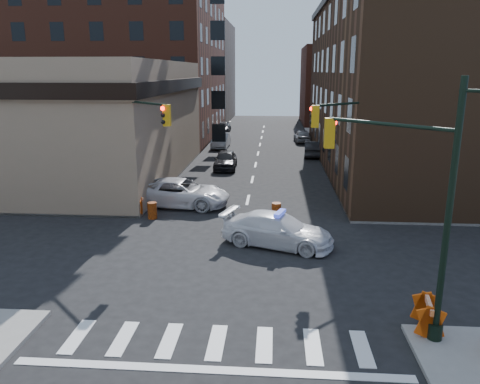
% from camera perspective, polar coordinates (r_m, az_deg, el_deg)
% --- Properties ---
extents(ground, '(140.00, 140.00, 0.00)m').
position_cam_1_polar(ground, '(21.45, -0.61, -8.12)').
color(ground, black).
rests_on(ground, ground).
extents(sidewalk_nw, '(34.00, 54.50, 0.15)m').
position_cam_1_polar(sidewalk_nw, '(58.57, -20.81, 5.56)').
color(sidewalk_nw, gray).
rests_on(sidewalk_nw, ground).
extents(sidewalk_ne, '(34.00, 54.50, 0.15)m').
position_cam_1_polar(sidewalk_ne, '(57.22, 26.18, 4.82)').
color(sidewalk_ne, gray).
rests_on(sidewalk_ne, ground).
extents(bank_building, '(22.00, 22.00, 9.00)m').
position_cam_1_polar(bank_building, '(40.94, -23.17, 8.11)').
color(bank_building, '#876F58').
rests_on(bank_building, ground).
extents(apartment_block, '(25.00, 25.00, 24.00)m').
position_cam_1_polar(apartment_block, '(63.16, -15.09, 17.46)').
color(apartment_block, '#57291B').
rests_on(apartment_block, ground).
extents(commercial_row_ne, '(14.00, 34.00, 14.00)m').
position_cam_1_polar(commercial_row_ne, '(43.72, 19.71, 12.06)').
color(commercial_row_ne, '#482F1C').
rests_on(commercial_row_ne, ground).
extents(filler_nw, '(20.00, 18.00, 16.00)m').
position_cam_1_polar(filler_nw, '(83.62, -8.19, 14.22)').
color(filler_nw, brown).
rests_on(filler_nw, ground).
extents(filler_ne, '(16.00, 16.00, 12.00)m').
position_cam_1_polar(filler_ne, '(78.72, 13.60, 12.50)').
color(filler_ne, '#57291B').
rests_on(filler_ne, ground).
extents(signal_pole_se, '(5.40, 5.27, 8.00)m').
position_cam_1_polar(signal_pole_se, '(15.29, 20.61, -0.23)').
color(signal_pole_se, black).
rests_on(signal_pole_se, sidewalk_se).
extents(signal_pole_nw, '(3.58, 3.67, 8.00)m').
position_cam_1_polar(signal_pole_nw, '(26.47, -12.42, 5.67)').
color(signal_pole_nw, black).
rests_on(signal_pole_nw, sidewalk_nw).
extents(signal_pole_ne, '(3.67, 3.58, 8.00)m').
position_cam_1_polar(signal_pole_ne, '(25.71, 13.54, 5.35)').
color(signal_pole_ne, black).
rests_on(signal_pole_ne, sidewalk_ne).
extents(tree_ne_near, '(3.00, 3.00, 4.85)m').
position_cam_1_polar(tree_ne_near, '(46.33, 11.57, 8.33)').
color(tree_ne_near, black).
rests_on(tree_ne_near, sidewalk_ne).
extents(tree_ne_far, '(3.00, 3.00, 4.85)m').
position_cam_1_polar(tree_ne_far, '(54.24, 10.54, 9.25)').
color(tree_ne_far, black).
rests_on(tree_ne_far, sidewalk_ne).
extents(police_car, '(5.89, 3.83, 1.59)m').
position_cam_1_polar(police_car, '(22.81, 4.59, -4.62)').
color(police_car, white).
rests_on(police_car, ground).
extents(pickup, '(6.49, 3.56, 1.72)m').
position_cam_1_polar(pickup, '(29.57, -7.31, -0.08)').
color(pickup, silver).
rests_on(pickup, ground).
extents(parked_car_wnear, '(2.02, 4.75, 1.60)m').
position_cam_1_polar(parked_car_wnear, '(40.67, -1.78, 3.96)').
color(parked_car_wnear, black).
rests_on(parked_car_wnear, ground).
extents(parked_car_wfar, '(1.75, 4.87, 1.60)m').
position_cam_1_polar(parked_car_wfar, '(52.07, -2.34, 6.28)').
color(parked_car_wfar, '#9A9EA2').
rests_on(parked_car_wfar, ground).
extents(parked_car_wdeep, '(2.00, 4.61, 1.32)m').
position_cam_1_polar(parked_car_wdeep, '(65.63, -2.07, 7.88)').
color(parked_car_wdeep, black).
rests_on(parked_car_wdeep, ground).
extents(parked_car_enear, '(1.90, 4.70, 1.52)m').
position_cam_1_polar(parked_car_enear, '(47.24, 8.87, 5.23)').
color(parked_car_enear, black).
rests_on(parked_car_enear, ground).
extents(parked_car_efar, '(2.02, 4.52, 1.51)m').
position_cam_1_polar(parked_car_efar, '(56.75, 7.60, 6.81)').
color(parked_car_efar, gray).
rests_on(parked_car_efar, ground).
extents(pedestrian_a, '(0.74, 0.60, 1.75)m').
position_cam_1_polar(pedestrian_a, '(29.43, -19.87, -0.58)').
color(pedestrian_a, black).
rests_on(pedestrian_a, sidewalk_nw).
extents(pedestrian_b, '(1.08, 0.95, 1.88)m').
position_cam_1_polar(pedestrian_b, '(29.03, -18.95, -0.58)').
color(pedestrian_b, black).
rests_on(pedestrian_b, sidewalk_nw).
extents(pedestrian_c, '(0.93, 0.89, 1.55)m').
position_cam_1_polar(pedestrian_c, '(32.26, -22.97, 0.21)').
color(pedestrian_c, black).
rests_on(pedestrian_c, sidewalk_nw).
extents(barrel_road, '(0.63, 0.63, 0.96)m').
position_cam_1_polar(barrel_road, '(26.87, 4.44, -2.34)').
color(barrel_road, orange).
rests_on(barrel_road, ground).
extents(barrel_bank, '(0.67, 0.67, 0.95)m').
position_cam_1_polar(barrel_bank, '(27.39, -10.64, -2.23)').
color(barrel_bank, '#D7550A').
rests_on(barrel_bank, ground).
extents(barricade_se_a, '(0.87, 1.44, 1.02)m').
position_cam_1_polar(barricade_se_a, '(16.67, 21.91, -13.74)').
color(barricade_se_a, red).
rests_on(barricade_se_a, sidewalk_se).
extents(barricade_nw_a, '(1.30, 0.73, 0.94)m').
position_cam_1_polar(barricade_nw_a, '(28.12, -12.86, -1.61)').
color(barricade_nw_a, red).
rests_on(barricade_nw_a, sidewalk_nw).
extents(barricade_nw_b, '(1.36, 0.86, 0.94)m').
position_cam_1_polar(barricade_nw_b, '(30.51, -15.41, -0.50)').
color(barricade_nw_b, '#F1300B').
rests_on(barricade_nw_b, sidewalk_nw).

